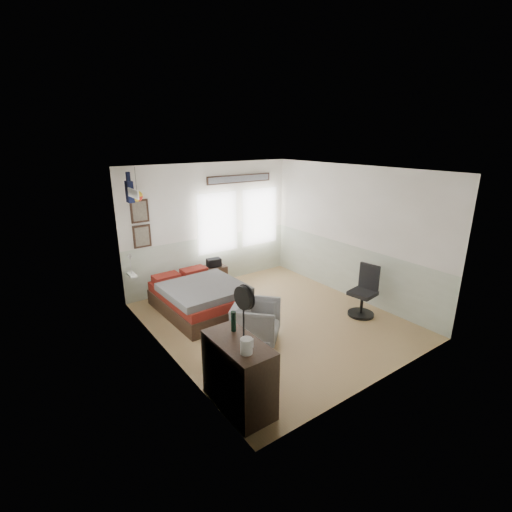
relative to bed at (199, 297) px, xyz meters
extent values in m
cube|color=tan|center=(0.93, -1.10, -0.30)|extent=(4.00, 4.50, 0.01)
cube|color=beige|center=(0.93, 1.15, 1.06)|extent=(4.00, 0.02, 2.70)
cube|color=beige|center=(0.93, -3.35, 1.06)|extent=(4.00, 0.02, 2.70)
cube|color=beige|center=(-1.07, -1.10, 1.06)|extent=(0.02, 4.50, 2.70)
cube|color=beige|center=(2.93, -1.10, 1.06)|extent=(0.02, 4.50, 2.70)
cube|color=white|center=(0.93, -1.10, 2.41)|extent=(4.00, 4.50, 0.02)
cube|color=#B1BAA0|center=(0.93, 1.14, 0.26)|extent=(4.00, 0.01, 1.10)
cube|color=#B1BAA0|center=(-1.06, -1.10, 0.26)|extent=(0.01, 4.50, 1.10)
cube|color=#B1BAA0|center=(2.92, -1.10, 0.26)|extent=(0.01, 4.50, 1.10)
cube|color=silver|center=(-1.03, -0.55, 1.16)|extent=(0.03, 2.20, 1.35)
cube|color=silver|center=(1.08, 1.11, 1.11)|extent=(0.95, 0.03, 1.30)
cube|color=silver|center=(2.23, 1.11, 1.11)|extent=(0.95, 0.03, 1.30)
cube|color=#3C261B|center=(-0.62, 1.11, 1.06)|extent=(0.35, 0.03, 0.45)
cube|color=#3C261B|center=(-0.62, 1.11, 1.56)|extent=(0.35, 0.03, 0.45)
cube|color=#7F7259|center=(-0.62, 1.09, 1.06)|extent=(0.27, 0.01, 0.37)
cube|color=#7F7259|center=(-0.62, 1.09, 1.56)|extent=(0.27, 0.01, 0.37)
cube|color=#3C261B|center=(1.68, 1.11, 2.03)|extent=(1.65, 0.03, 0.18)
cube|color=gray|center=(1.68, 1.10, 2.03)|extent=(1.58, 0.01, 0.13)
cube|color=white|center=(-1.03, 0.05, 2.06)|extent=(0.02, 0.48, 0.14)
sphere|color=red|center=(-0.72, 0.85, 1.89)|extent=(0.20, 0.20, 0.20)
cube|color=#322016|center=(0.00, 0.01, -0.14)|extent=(1.36, 1.91, 0.30)
cube|color=maroon|center=(0.00, 0.01, 0.09)|extent=(1.32, 1.86, 0.17)
cube|color=#525252|center=(0.00, -0.19, 0.24)|extent=(1.41, 1.36, 0.13)
cube|color=maroon|center=(-0.31, 0.76, 0.24)|extent=(0.52, 0.33, 0.13)
cube|color=maroon|center=(0.31, 0.76, 0.24)|extent=(0.52, 0.33, 0.13)
cube|color=#322016|center=(-0.81, -2.63, 0.16)|extent=(0.48, 1.00, 0.90)
imported|color=gray|center=(0.28, -1.49, 0.04)|extent=(1.02, 1.02, 0.67)
cube|color=#322016|center=(0.85, 0.92, -0.05)|extent=(0.49, 0.39, 0.48)
cylinder|color=black|center=(2.40, -1.91, -0.27)|extent=(0.49, 0.49, 0.05)
cylinder|color=black|center=(2.40, -1.91, -0.06)|extent=(0.06, 0.06, 0.37)
cube|color=black|center=(2.40, -1.91, 0.16)|extent=(0.49, 0.49, 0.07)
cube|color=black|center=(2.58, -1.88, 0.44)|extent=(0.12, 0.40, 0.49)
cylinder|color=silver|center=(-0.87, -2.90, 0.70)|extent=(0.14, 0.14, 0.18)
cube|color=silver|center=(-0.78, -2.90, 0.71)|extent=(0.02, 0.02, 0.11)
cylinder|color=black|center=(-0.71, -2.39, 0.74)|extent=(0.07, 0.07, 0.26)
cylinder|color=black|center=(-0.77, -2.70, 0.89)|extent=(0.02, 0.02, 0.56)
cylinder|color=black|center=(-0.77, -2.70, 1.19)|extent=(0.08, 0.28, 0.28)
cylinder|color=black|center=(-0.73, -2.70, 1.19)|extent=(0.05, 0.30, 0.30)
cube|color=black|center=(0.85, 0.92, 0.28)|extent=(0.32, 0.23, 0.18)
camera|label=1|loc=(-2.88, -5.90, 2.92)|focal=26.00mm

